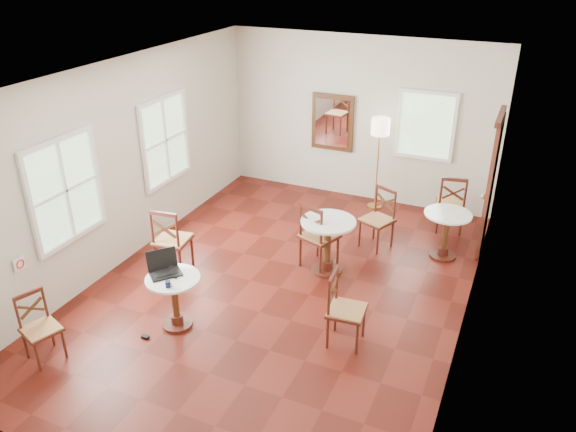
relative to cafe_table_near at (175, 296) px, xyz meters
The scene contains 17 objects.
ground 1.62m from the cafe_table_near, 57.48° to the left, with size 7.00×7.00×0.00m, color #56150E.
room_shell 2.28m from the cafe_table_near, 63.90° to the left, with size 5.02×7.02×3.01m.
cafe_table_near is the anchor object (origin of this frame).
cafe_table_mid 2.38m from the cafe_table_near, 57.00° to the left, with size 0.80×0.80×0.84m.
cafe_table_back 4.21m from the cafe_table_near, 48.26° to the left, with size 0.71×0.71×0.75m.
chair_near_a 1.35m from the cafe_table_near, 125.72° to the left, with size 0.54×0.54×1.05m.
chair_near_b 1.57m from the cafe_table_near, 133.27° to the right, with size 0.50×0.50×0.85m.
chair_mid_a 2.36m from the cafe_table_near, 61.62° to the left, with size 0.62×0.62×1.05m.
chair_mid_b 2.12m from the cafe_table_near, 15.06° to the left, with size 0.48×0.48×0.96m.
chair_back_a 4.90m from the cafe_table_near, 56.29° to the left, with size 0.55×0.55×1.02m.
chair_back_b 3.52m from the cafe_table_near, 60.05° to the left, with size 0.59×0.59×0.97m.
floor_lamp 4.76m from the cafe_table_near, 73.45° to the left, with size 0.33×0.33×1.68m.
laptop 0.39m from the cafe_table_near, 157.83° to the left, with size 0.48×0.49×0.27m.
mouse 0.29m from the cafe_table_near, 21.25° to the left, with size 0.09×0.05×0.03m, color black.
navy_mug 0.38m from the cafe_table_near, 69.55° to the right, with size 0.10×0.06×0.08m.
water_glass 0.34m from the cafe_table_near, 133.45° to the left, with size 0.06×0.06×0.09m, color white.
power_adapter 0.62m from the cafe_table_near, 119.25° to the right, with size 0.09×0.06×0.04m, color black.
Camera 1 is at (2.83, -6.09, 4.46)m, focal length 35.08 mm.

